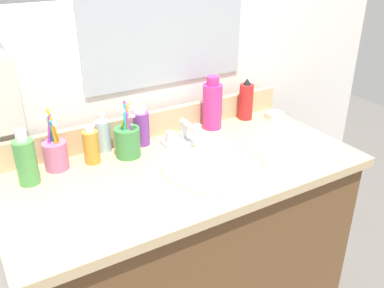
% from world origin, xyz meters
% --- Properties ---
extents(vanity_cabinet, '(1.05, 0.48, 0.81)m').
position_xyz_m(vanity_cabinet, '(0.00, 0.00, 0.40)').
color(vanity_cabinet, brown).
rests_on(vanity_cabinet, ground_plane).
extents(countertop, '(1.10, 0.53, 0.03)m').
position_xyz_m(countertop, '(0.00, 0.00, 0.82)').
color(countertop, '#D1B284').
rests_on(countertop, vanity_cabinet).
extents(backsplash, '(1.10, 0.02, 0.09)m').
position_xyz_m(backsplash, '(0.00, 0.25, 0.88)').
color(backsplash, '#D1B284').
rests_on(backsplash, countertop).
extents(back_wall, '(2.20, 0.04, 1.30)m').
position_xyz_m(back_wall, '(0.00, 0.31, 0.65)').
color(back_wall, white).
rests_on(back_wall, ground_plane).
extents(mirror_panel, '(0.60, 0.01, 0.56)m').
position_xyz_m(mirror_panel, '(0.10, 0.29, 1.29)').
color(mirror_panel, '#B2BCC6').
extents(sink_basin, '(0.34, 0.34, 0.11)m').
position_xyz_m(sink_basin, '(0.09, -0.04, 0.81)').
color(sink_basin, white).
rests_on(sink_basin, countertop).
extents(faucet, '(0.16, 0.10, 0.08)m').
position_xyz_m(faucet, '(0.09, 0.15, 0.86)').
color(faucet, silver).
rests_on(faucet, countertop).
extents(bottle_cream_purple, '(0.05, 0.05, 0.13)m').
position_xyz_m(bottle_cream_purple, '(-0.05, 0.21, 0.90)').
color(bottle_cream_purple, '#7A3899').
rests_on(bottle_cream_purple, countertop).
extents(bottle_oil_amber, '(0.05, 0.05, 0.12)m').
position_xyz_m(bottle_oil_amber, '(-0.23, 0.17, 0.89)').
color(bottle_oil_amber, gold).
rests_on(bottle_oil_amber, countertop).
extents(bottle_toner_green, '(0.06, 0.06, 0.17)m').
position_xyz_m(bottle_toner_green, '(-0.43, 0.14, 0.91)').
color(bottle_toner_green, '#4C9E4C').
rests_on(bottle_toner_green, countertop).
extents(bottle_spray_red, '(0.05, 0.05, 0.16)m').
position_xyz_m(bottle_spray_red, '(0.39, 0.21, 0.91)').
color(bottle_spray_red, red).
rests_on(bottle_spray_red, countertop).
extents(bottle_gel_clear, '(0.05, 0.05, 0.13)m').
position_xyz_m(bottle_gel_clear, '(-0.17, 0.22, 0.89)').
color(bottle_gel_clear, silver).
rests_on(bottle_gel_clear, countertop).
extents(bottle_soap_pink, '(0.07, 0.07, 0.19)m').
position_xyz_m(bottle_soap_pink, '(0.23, 0.20, 0.93)').
color(bottle_soap_pink, '#D8338C').
rests_on(bottle_soap_pink, countertop).
extents(cup_pink, '(0.07, 0.08, 0.19)m').
position_xyz_m(cup_pink, '(-0.34, 0.19, 0.89)').
color(cup_pink, '#D16693').
rests_on(cup_pink, countertop).
extents(cup_green, '(0.08, 0.08, 0.19)m').
position_xyz_m(cup_green, '(-0.12, 0.15, 0.89)').
color(cup_green, '#3F8C47').
rests_on(cup_green, countertop).
extents(soap_bar, '(0.06, 0.04, 0.02)m').
position_xyz_m(soap_bar, '(0.49, 0.16, 0.85)').
color(soap_bar, white).
rests_on(soap_bar, countertop).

